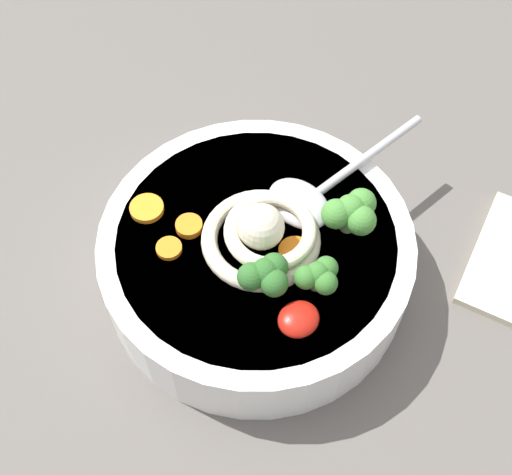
% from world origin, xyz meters
% --- Properties ---
extents(table_slab, '(1.28, 1.28, 0.03)m').
position_xyz_m(table_slab, '(0.00, 0.00, 0.01)').
color(table_slab, '#5B5651').
rests_on(table_slab, ground).
extents(soup_bowl, '(0.27, 0.27, 0.06)m').
position_xyz_m(soup_bowl, '(0.02, 0.00, 0.06)').
color(soup_bowl, white).
rests_on(soup_bowl, table_slab).
extents(noodle_pile, '(0.11, 0.11, 0.04)m').
position_xyz_m(noodle_pile, '(0.02, -0.01, 0.11)').
color(noodle_pile, beige).
rests_on(noodle_pile, soup_bowl).
extents(soup_spoon, '(0.17, 0.06, 0.02)m').
position_xyz_m(soup_spoon, '(0.08, 0.00, 0.10)').
color(soup_spoon, '#B7B7BC').
rests_on(soup_spoon, soup_bowl).
extents(chili_sauce_dollop, '(0.03, 0.03, 0.01)m').
position_xyz_m(chili_sauce_dollop, '(-0.01, -0.08, 0.10)').
color(chili_sauce_dollop, '#B2190F').
rests_on(chili_sauce_dollop, soup_bowl).
extents(broccoli_floret_left, '(0.04, 0.03, 0.03)m').
position_xyz_m(broccoli_floret_left, '(0.02, -0.07, 0.11)').
color(broccoli_floret_left, '#7A9E60').
rests_on(broccoli_floret_left, soup_bowl).
extents(broccoli_floret_right, '(0.05, 0.04, 0.04)m').
position_xyz_m(broccoli_floret_right, '(0.08, -0.04, 0.12)').
color(broccoli_floret_right, '#7A9E60').
rests_on(broccoli_floret_right, soup_bowl).
extents(broccoli_floret_center, '(0.04, 0.04, 0.03)m').
position_xyz_m(broccoli_floret_center, '(-0.01, -0.04, 0.12)').
color(broccoli_floret_center, '#7A9E60').
rests_on(broccoli_floret_center, soup_bowl).
extents(carrot_slice_rear, '(0.03, 0.03, 0.01)m').
position_xyz_m(carrot_slice_rear, '(-0.04, 0.08, 0.10)').
color(carrot_slice_rear, orange).
rests_on(carrot_slice_rear, soup_bowl).
extents(carrot_slice_far, '(0.03, 0.03, 0.00)m').
position_xyz_m(carrot_slice_far, '(0.03, -0.03, 0.10)').
color(carrot_slice_far, orange).
rests_on(carrot_slice_far, soup_bowl).
extents(carrot_slice_beside_noodles, '(0.02, 0.02, 0.01)m').
position_xyz_m(carrot_slice_beside_noodles, '(-0.02, 0.04, 0.10)').
color(carrot_slice_beside_noodles, orange).
rests_on(carrot_slice_beside_noodles, soup_bowl).
extents(carrot_slice_extra_a, '(0.02, 0.02, 0.00)m').
position_xyz_m(carrot_slice_extra_a, '(-0.05, 0.04, 0.10)').
color(carrot_slice_extra_a, orange).
rests_on(carrot_slice_extra_a, soup_bowl).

